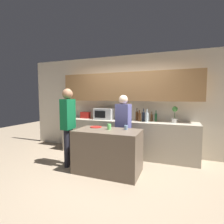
{
  "coord_description": "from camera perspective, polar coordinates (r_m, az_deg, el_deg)",
  "views": [
    {
      "loc": [
        1.29,
        -3.03,
        1.56
      ],
      "look_at": [
        -0.04,
        0.48,
        1.23
      ],
      "focal_mm": 28.0,
      "sensor_mm": 36.0,
      "label": 1
    }
  ],
  "objects": [
    {
      "name": "kitchen_island",
      "position": [
        3.7,
        -1.41,
        -12.63
      ],
      "size": [
        1.33,
        0.74,
        0.88
      ],
      "color": "brown",
      "rests_on": "ground_plane"
    },
    {
      "name": "potted_plant",
      "position": [
        4.49,
        19.79,
        -0.76
      ],
      "size": [
        0.14,
        0.14,
        0.39
      ],
      "color": "silver",
      "rests_on": "back_counter"
    },
    {
      "name": "toaster",
      "position": [
        5.17,
        -8.69,
        -1.0
      ],
      "size": [
        0.26,
        0.16,
        0.18
      ],
      "color": "#B21E19",
      "rests_on": "back_counter"
    },
    {
      "name": "cup_1",
      "position": [
        3.63,
        4.57,
        -5.08
      ],
      "size": [
        0.08,
        0.08,
        0.09
      ],
      "color": "#799EC1",
      "rests_on": "kitchen_island"
    },
    {
      "name": "bottle_5",
      "position": [
        4.57,
        14.14,
        -1.66
      ],
      "size": [
        0.06,
        0.06,
        0.28
      ],
      "color": "#194723",
      "rests_on": "back_counter"
    },
    {
      "name": "bottle_4",
      "position": [
        4.6,
        12.84,
        -1.76
      ],
      "size": [
        0.06,
        0.06,
        0.25
      ],
      "color": "#472814",
      "rests_on": "back_counter"
    },
    {
      "name": "back_counter",
      "position": [
        4.73,
        4.45,
        -8.38
      ],
      "size": [
        3.6,
        0.62,
        0.94
      ],
      "color": "#B7AD99",
      "rests_on": "ground_plane"
    },
    {
      "name": "bottle_2",
      "position": [
        4.5,
        10.22,
        -1.48
      ],
      "size": [
        0.07,
        0.07,
        0.33
      ],
      "color": "black",
      "rests_on": "back_counter"
    },
    {
      "name": "microwave",
      "position": [
        4.89,
        -2.51,
        -0.58
      ],
      "size": [
        0.52,
        0.39,
        0.3
      ],
      "color": "#B7BABC",
      "rests_on": "back_counter"
    },
    {
      "name": "bottle_0",
      "position": [
        4.67,
        8.12,
        -1.21
      ],
      "size": [
        0.07,
        0.07,
        0.33
      ],
      "color": "#472814",
      "rests_on": "back_counter"
    },
    {
      "name": "person_left",
      "position": [
        4.0,
        -14.16,
        -2.6
      ],
      "size": [
        0.23,
        0.34,
        1.74
      ],
      "rotation": [
        0.0,
        0.0,
        -1.55
      ],
      "color": "black",
      "rests_on": "ground_plane"
    },
    {
      "name": "bottle_3",
      "position": [
        4.44,
        11.32,
        -1.63
      ],
      "size": [
        0.08,
        0.08,
        0.32
      ],
      "color": "silver",
      "rests_on": "back_counter"
    },
    {
      "name": "back_wall",
      "position": [
        4.86,
        5.44,
        4.7
      ],
      "size": [
        6.4,
        0.4,
        2.7
      ],
      "color": "beige",
      "rests_on": "ground_plane"
    },
    {
      "name": "ground_plane",
      "position": [
        3.64,
        -2.21,
        -20.38
      ],
      "size": [
        14.0,
        14.0,
        0.0
      ],
      "primitive_type": "plane",
      "color": "gray"
    },
    {
      "name": "cup_0",
      "position": [
        3.65,
        -0.93,
        -4.81
      ],
      "size": [
        0.08,
        0.08,
        0.12
      ],
      "color": "#70E470",
      "rests_on": "kitchen_island"
    },
    {
      "name": "plate_on_island",
      "position": [
        3.91,
        -5.28,
        -4.89
      ],
      "size": [
        0.26,
        0.26,
        0.01
      ],
      "color": "red",
      "rests_on": "kitchen_island"
    },
    {
      "name": "bottle_1",
      "position": [
        4.5,
        8.92,
        -1.63
      ],
      "size": [
        0.08,
        0.08,
        0.29
      ],
      "color": "#472814",
      "rests_on": "back_counter"
    },
    {
      "name": "person_center",
      "position": [
        4.12,
        3.67,
        -3.58
      ],
      "size": [
        0.37,
        0.26,
        1.6
      ],
      "rotation": [
        0.0,
        0.0,
        -3.36
      ],
      "color": "black",
      "rests_on": "ground_plane"
    }
  ]
}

